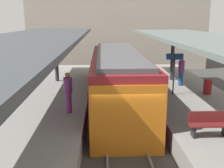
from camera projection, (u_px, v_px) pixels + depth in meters
name	position (u px, v px, depth m)	size (l,w,h in m)	color
ground_plane	(125.00, 148.00, 10.56)	(80.00, 80.00, 0.00)	#383835
platform_left	(26.00, 138.00, 10.29)	(4.40, 28.00, 1.00)	gray
platform_right	(220.00, 134.00, 10.59)	(4.40, 28.00, 1.00)	gray
track_ballast	(125.00, 146.00, 10.54)	(3.20, 28.00, 0.20)	#423F3D
rail_near_side	(106.00, 142.00, 10.47)	(0.08, 28.00, 0.14)	slate
rail_far_side	(143.00, 141.00, 10.52)	(0.08, 28.00, 0.14)	slate
commuter_train	(118.00, 81.00, 14.42)	(2.78, 10.91, 3.10)	maroon
canopy_left	(29.00, 40.00, 10.80)	(4.18, 21.00, 3.25)	#333335
canopy_right	(214.00, 41.00, 11.12)	(4.18, 21.00, 3.16)	#333335
platform_bench	(209.00, 123.00, 9.19)	(1.40, 0.41, 0.86)	black
platform_sign	(174.00, 65.00, 14.05)	(0.90, 0.08, 2.21)	#262628
litter_bin	(208.00, 87.00, 14.41)	(0.44, 0.44, 0.80)	maroon
passenger_near_bench	(68.00, 92.00, 11.42)	(0.36, 0.36, 1.77)	#7A337A
passenger_mid_platform	(181.00, 71.00, 16.22)	(0.36, 0.36, 1.74)	navy
station_building_backdrop	(117.00, 14.00, 28.73)	(18.00, 6.00, 11.00)	#A89E8E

